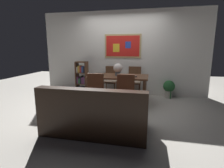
# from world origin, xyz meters

# --- Properties ---
(ground_plane) EXTENTS (12.00, 12.00, 0.00)m
(ground_plane) POSITION_xyz_m (0.00, 0.00, 0.00)
(ground_plane) COLOR #B7B2A8
(wall_back_with_painting) EXTENTS (5.20, 0.14, 2.60)m
(wall_back_with_painting) POSITION_xyz_m (0.00, 1.47, 1.30)
(wall_back_with_painting) COLOR silver
(wall_back_with_painting) RESTS_ON ground_plane
(dining_table) EXTENTS (1.54, 0.88, 0.75)m
(dining_table) POSITION_xyz_m (0.07, 0.43, 0.65)
(dining_table) COLOR brown
(dining_table) RESTS_ON ground_plane
(dining_chair_near_left) EXTENTS (0.40, 0.41, 0.91)m
(dining_chair_near_left) POSITION_xyz_m (-0.30, -0.31, 0.54)
(dining_chair_near_left) COLOR brown
(dining_chair_near_left) RESTS_ON ground_plane
(dining_chair_far_right) EXTENTS (0.40, 0.41, 0.91)m
(dining_chair_far_right) POSITION_xyz_m (0.42, 1.20, 0.54)
(dining_chair_far_right) COLOR brown
(dining_chair_far_right) RESTS_ON ground_plane
(dining_chair_far_left) EXTENTS (0.40, 0.41, 0.91)m
(dining_chair_far_left) POSITION_xyz_m (-0.31, 1.16, 0.54)
(dining_chair_far_left) COLOR brown
(dining_chair_far_left) RESTS_ON ground_plane
(dining_chair_near_right) EXTENTS (0.40, 0.41, 0.91)m
(dining_chair_near_right) POSITION_xyz_m (0.38, -0.31, 0.54)
(dining_chair_near_right) COLOR brown
(dining_chair_near_right) RESTS_ON ground_plane
(leather_couch) EXTENTS (1.80, 0.84, 0.84)m
(leather_couch) POSITION_xyz_m (-0.01, -1.38, 0.31)
(leather_couch) COLOR black
(leather_couch) RESTS_ON ground_plane
(bookshelf) EXTENTS (0.36, 0.28, 1.05)m
(bookshelf) POSITION_xyz_m (-1.23, 1.08, 0.50)
(bookshelf) COLOR brown
(bookshelf) RESTS_ON ground_plane
(potted_ivy) EXTENTS (0.34, 0.34, 0.55)m
(potted_ivy) POSITION_xyz_m (1.45, 1.24, 0.30)
(potted_ivy) COLOR #B2ADA3
(potted_ivy) RESTS_ON ground_plane
(flower_vase) EXTENTS (0.24, 0.24, 0.33)m
(flower_vase) POSITION_xyz_m (0.05, 0.41, 0.93)
(flower_vase) COLOR slate
(flower_vase) RESTS_ON dining_table
(tv_remote) EXTENTS (0.07, 0.16, 0.02)m
(tv_remote) POSITION_xyz_m (0.53, 0.35, 0.76)
(tv_remote) COLOR black
(tv_remote) RESTS_ON dining_table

